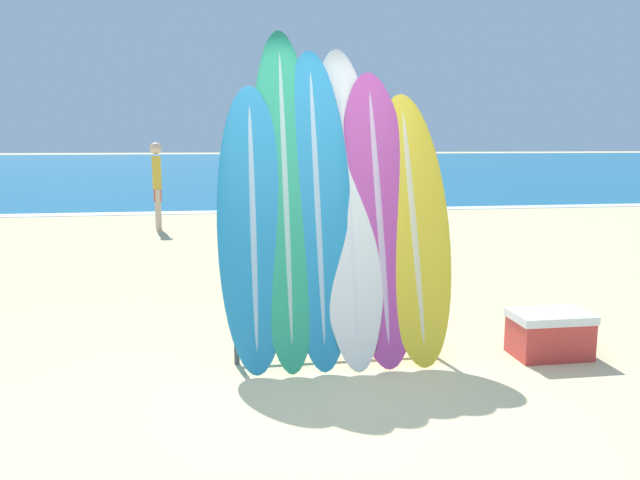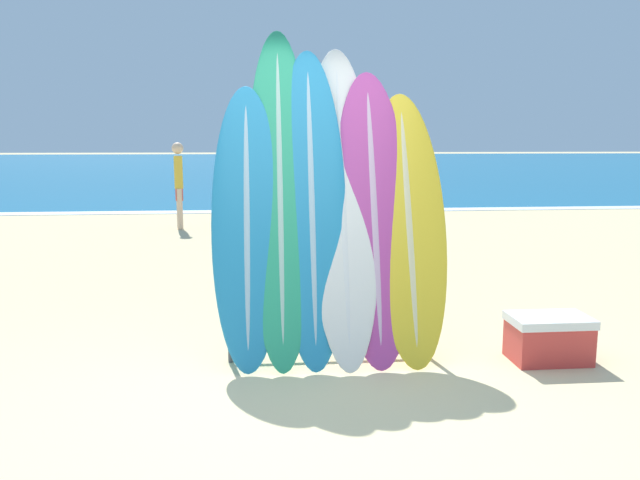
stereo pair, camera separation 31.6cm
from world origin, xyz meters
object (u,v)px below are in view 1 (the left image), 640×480
object	(u,v)px
surfboard_slot_0	(253,225)
surfboard_slot_2	(317,204)
surfboard_rack	(336,305)
person_mid_beach	(350,191)
cooler_box	(550,334)
surfboard_slot_1	(285,193)
surfboard_slot_3	(347,200)
person_far_right	(236,172)
surfboard_slot_5	(413,224)
surfboard_slot_4	(378,214)
person_near_water	(157,183)
person_far_left	(243,183)

from	to	relation	value
surfboard_slot_0	surfboard_slot_2	world-z (taller)	surfboard_slot_2
surfboard_rack	person_mid_beach	distance (m)	4.17
surfboard_slot_0	cooler_box	bearing A→B (deg)	-6.27
surfboard_slot_1	surfboard_slot_3	size ratio (longest dim) A/B	1.05
person_far_right	surfboard_slot_0	bearing A→B (deg)	59.60
surfboard_rack	surfboard_slot_5	bearing A→B (deg)	6.95
person_far_right	cooler_box	bearing A→B (deg)	73.54
surfboard_slot_4	cooler_box	xyz separation A→B (m)	(1.31, -0.30, -0.93)
surfboard_slot_2	person_near_water	bearing A→B (deg)	105.00
surfboard_slot_2	person_far_left	world-z (taller)	surfboard_slot_2
surfboard_slot_0	surfboard_slot_2	xyz separation A→B (m)	(0.49, 0.06, 0.15)
surfboard_slot_1	surfboard_slot_4	distance (m)	0.74
surfboard_slot_1	surfboard_slot_5	bearing A→B (deg)	-4.48
surfboard_slot_1	surfboard_slot_4	xyz separation A→B (m)	(0.72, -0.05, -0.16)
surfboard_rack	surfboard_slot_1	bearing A→B (deg)	157.42
surfboard_slot_2	person_near_water	size ratio (longest dim) A/B	1.47
person_near_water	surfboard_slot_1	bearing A→B (deg)	-176.21
surfboard_slot_2	surfboard_slot_5	world-z (taller)	surfboard_slot_2
surfboard_rack	surfboard_slot_0	distance (m)	0.88
surfboard_slot_3	surfboard_slot_2	bearing A→B (deg)	-171.69
surfboard_slot_5	surfboard_slot_4	bearing A→B (deg)	173.23
surfboard_slot_4	surfboard_slot_1	bearing A→B (deg)	176.37
person_mid_beach	cooler_box	world-z (taller)	person_mid_beach
surfboard_slot_0	cooler_box	world-z (taller)	surfboard_slot_0
surfboard_slot_3	person_mid_beach	bearing A→B (deg)	78.33
surfboard_slot_3	surfboard_rack	bearing A→B (deg)	-126.20
surfboard_slot_5	cooler_box	xyz separation A→B (m)	(1.04, -0.27, -0.85)
surfboard_slot_0	surfboard_slot_5	xyz separation A→B (m)	(1.23, 0.02, -0.02)
person_far_left	person_mid_beach	bearing A→B (deg)	157.20
surfboard_slot_2	person_near_water	world-z (taller)	surfboard_slot_2
person_near_water	person_far_right	xyz separation A→B (m)	(1.48, 1.65, 0.11)
surfboard_slot_0	surfboard_slot_5	distance (m)	1.23
surfboard_slot_2	person_far_left	size ratio (longest dim) A/B	1.47
cooler_box	surfboard_slot_2	bearing A→B (deg)	170.13
surfboard_slot_0	surfboard_slot_3	size ratio (longest dim) A/B	0.87
surfboard_rack	person_mid_beach	size ratio (longest dim) A/B	0.88
surfboard_slot_5	surfboard_rack	bearing A→B (deg)	-173.05
person_far_right	cooler_box	size ratio (longest dim) A/B	3.07
surfboard_slot_0	surfboard_rack	bearing A→B (deg)	-5.45
surfboard_rack	cooler_box	bearing A→B (deg)	-6.58
surfboard_slot_0	surfboard_slot_4	xyz separation A→B (m)	(0.97, 0.05, 0.06)
surfboard_slot_4	person_far_left	distance (m)	6.82
person_mid_beach	person_far_right	size ratio (longest dim) A/B	0.97
surfboard_slot_2	person_far_left	xyz separation A→B (m)	(-0.36, 6.75, -0.31)
surfboard_slot_3	person_mid_beach	world-z (taller)	surfboard_slot_3
person_far_left	person_far_right	world-z (taller)	person_far_right
surfboard_slot_1	surfboard_slot_3	xyz separation A→B (m)	(0.48, 0.00, -0.07)
person_far_right	cooler_box	xyz separation A→B (m)	(2.24, -9.18, -0.81)
surfboard_slot_2	surfboard_slot_4	world-z (taller)	surfboard_slot_2
person_far_right	surfboard_slot_4	bearing A→B (deg)	65.81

